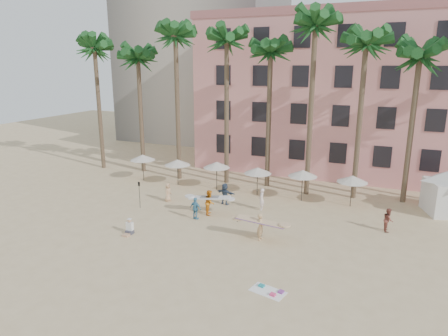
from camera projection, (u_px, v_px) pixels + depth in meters
ground at (209, 257)px, 24.20m from camera, size 120.00×120.00×0.00m
pink_hotel at (369, 96)px, 42.75m from camera, size 35.00×14.00×16.00m
palm_row at (286, 44)px, 34.09m from camera, size 44.40×5.40×16.30m
umbrella_row at (237, 167)px, 35.88m from camera, size 22.50×2.70×2.73m
beach_towel at (269, 291)px, 20.55m from camera, size 1.98×1.39×0.14m
carrier_yellow at (261, 225)px, 26.37m from camera, size 3.26×0.89×1.85m
carrier_white at (210, 202)px, 30.87m from camera, size 3.30×1.35×1.94m
beachgoers at (244, 201)px, 31.49m from camera, size 18.05×4.66×1.82m
paddle at (139, 192)px, 32.07m from camera, size 0.18×0.04×2.23m
seated_man at (129, 229)px, 27.43m from camera, size 0.48×0.83×1.08m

